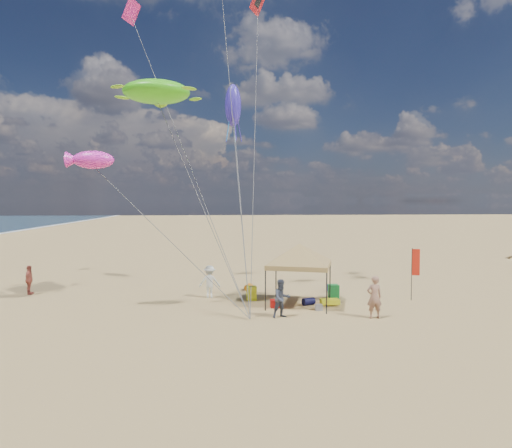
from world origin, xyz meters
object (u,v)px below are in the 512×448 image
Objects in this scene: cooler_red at (276,304)px; person_near_a at (374,297)px; person_near_c at (210,282)px; person_near_b at (282,299)px; beach_cart at (330,302)px; cooler_blue at (332,288)px; person_far_a at (29,280)px; canopy_tent at (300,246)px; chair_green at (334,291)px; feather_flag at (415,265)px; chair_yellow at (251,293)px.

person_near_a reaches higher than cooler_red.
person_near_a is 8.62m from person_near_c.
person_near_a reaches higher than person_near_b.
person_near_b is (-3.99, 0.51, -0.09)m from person_near_a.
beach_cart is 6.34m from person_near_c.
cooler_red is 4.08m from person_near_c.
cooler_red is 5.09m from cooler_blue.
person_near_c is 1.07× the size of person_far_a.
canopy_tent reaches higher than chair_green.
feather_flag is 5.01× the size of cooler_blue.
chair_yellow is 4.04m from beach_cart.
canopy_tent reaches higher than person_near_b.
chair_yellow is 3.72m from person_near_b.
chair_yellow reaches higher than beach_cart.
person_near_a reaches higher than beach_cart.
cooler_blue is 0.34× the size of person_far_a.
chair_yellow is at bearing 85.99° from person_near_b.
beach_cart is (1.47, -0.24, -2.73)m from canopy_tent.
feather_flag reaches higher than cooler_blue.
person_far_a is at bearing 167.99° from chair_yellow.
chair_yellow is 0.44× the size of person_far_a.
chair_green is at bearing -102.15° from person_far_a.
person_near_c is at bearing 106.47° from person_near_b.
cooler_blue is at bearing 51.02° from canopy_tent.
beach_cart is 0.54× the size of person_near_b.
chair_yellow is at bearing 173.62° from feather_flag.
feather_flag reaches higher than person_near_c.
beach_cart is (3.71, -1.61, -0.15)m from chair_yellow.
cooler_red is at bearing -136.94° from cooler_blue.
chair_yellow is at bearing 156.57° from beach_cart.
person_near_a is (0.25, -5.80, 0.74)m from cooler_blue.
cooler_red is at bearing -59.14° from chair_yellow.
person_far_a is at bearing 170.27° from feather_flag.
cooler_blue is 0.77× the size of chair_green.
canopy_tent is 6.20m from feather_flag.
cooler_blue is (2.52, 3.11, -2.74)m from canopy_tent.
feather_flag is at bearing 8.34° from beach_cart.
person_far_a is (-11.97, 2.55, 0.45)m from chair_yellow.
person_far_a is (-20.29, 3.48, -1.02)m from feather_flag.
cooler_red is at bearing -163.13° from canopy_tent.
person_far_a is at bearing 161.80° from cooler_red.
chair_yellow is at bearing -159.81° from cooler_blue.
feather_flag reaches higher than beach_cart.
person_near_c is (-10.47, 1.67, -0.97)m from feather_flag.
chair_green is at bearing 27.25° from person_near_b.
canopy_tent is at bearing 40.85° from person_near_b.
canopy_tent is at bearing -128.98° from cooler_blue.
cooler_blue is (-3.57, 2.68, -1.63)m from feather_flag.
chair_yellow is (-1.03, 1.73, 0.16)m from cooler_red.
canopy_tent is 2.91× the size of person_near_a.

